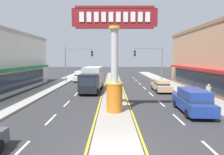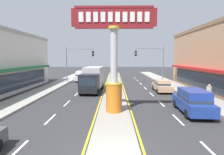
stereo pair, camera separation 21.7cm
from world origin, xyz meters
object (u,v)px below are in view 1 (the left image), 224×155
traffic_light_right_side (151,59)px  suv_far_right_lane (193,101)px  suv_mid_left_lane (80,76)px  pedestrian_far_side (208,91)px  traffic_light_left_side (75,58)px  box_truck_near_right_lane (92,78)px  district_sign (114,62)px  sedan_far_left_oncoming (161,85)px  street_bench (206,97)px

traffic_light_right_side → suv_far_right_lane: traffic_light_right_side is taller
suv_mid_left_lane → pedestrian_far_side: (15.21, -16.38, 0.15)m
traffic_light_right_side → pedestrian_far_side: (2.59, -13.10, -3.11)m
traffic_light_left_side → suv_far_right_lane: (12.62, -16.84, -3.26)m
traffic_light_left_side → box_truck_near_right_lane: bearing=-63.9°
district_sign → traffic_light_left_side: size_ratio=1.29×
traffic_light_left_side → suv_far_right_lane: bearing=-53.2°
traffic_light_left_side → sedan_far_left_oncoming: size_ratio=1.43×
suv_far_right_lane → district_sign: bearing=-179.4°
traffic_light_left_side → suv_far_right_lane: size_ratio=1.32×
district_sign → sedan_far_left_oncoming: size_ratio=1.85×
pedestrian_far_side → suv_far_right_lane: bearing=-133.2°
traffic_light_left_side → box_truck_near_right_lane: size_ratio=0.88×
suv_far_right_lane → sedan_far_left_oncoming: 8.99m
suv_mid_left_lane → sedan_far_left_oncoming: 16.17m
box_truck_near_right_lane → suv_far_right_lane: bearing=-46.2°
suv_far_right_lane → suv_mid_left_lane: (-12.33, 19.44, 0.00)m
district_sign → street_bench: size_ratio=4.99×
traffic_light_left_side → pedestrian_far_side: traffic_light_left_side is taller
sedan_far_left_oncoming → pedestrian_far_side: (2.87, -5.93, 0.35)m
traffic_light_left_side → street_bench: size_ratio=3.87×
suv_far_right_lane → street_bench: suv_far_right_lane is taller
district_sign → box_truck_near_right_lane: size_ratio=1.14×
suv_mid_left_lane → pedestrian_far_side: bearing=-47.1°
traffic_light_left_side → district_sign: bearing=-69.1°
pedestrian_far_side → traffic_light_left_side: bearing=138.4°
district_sign → suv_mid_left_lane: district_sign is taller
suv_far_right_lane → street_bench: 3.73m
sedan_far_left_oncoming → box_truck_near_right_lane: bearing=177.9°
traffic_light_left_side → suv_mid_left_lane: traffic_light_left_side is taller
traffic_light_right_side → street_bench: 14.08m
district_sign → street_bench: (8.68, 2.79, -3.40)m
box_truck_near_right_lane → sedan_far_left_oncoming: box_truck_near_right_lane is taller
suv_far_right_lane → pedestrian_far_side: bearing=46.8°
suv_far_right_lane → pedestrian_far_side: (2.88, 3.06, 0.15)m
box_truck_near_right_lane → suv_mid_left_lane: size_ratio=1.52×
district_sign → box_truck_near_right_lane: 10.07m
box_truck_near_right_lane → pedestrian_far_side: bearing=-27.9°
box_truck_near_right_lane → traffic_light_right_side: bearing=36.5°
suv_far_right_lane → traffic_light_left_side: bearing=126.8°
sedan_far_left_oncoming → street_bench: size_ratio=2.70×
traffic_light_right_side → sedan_far_left_oncoming: size_ratio=1.43×
district_sign → pedestrian_far_side: bearing=19.1°
traffic_light_right_side → sedan_far_left_oncoming: traffic_light_right_side is taller
traffic_light_right_side → box_truck_near_right_lane: size_ratio=0.88×
district_sign → suv_far_right_lane: size_ratio=1.70×
traffic_light_right_side → suv_mid_left_lane: bearing=165.4°
street_bench → sedan_far_left_oncoming: bearing=111.9°
street_bench → traffic_light_right_side: bearing=99.4°
traffic_light_left_side → street_bench: bearing=-43.0°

